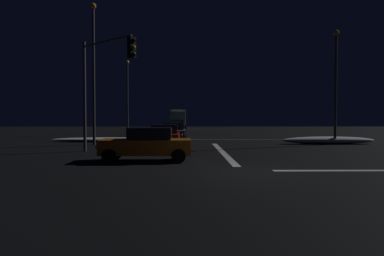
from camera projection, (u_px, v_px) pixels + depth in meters
name	position (u px, v px, depth m)	size (l,w,h in m)	color
ground	(241.00, 172.00, 14.77)	(120.00, 120.00, 0.10)	black
stop_line_north	(222.00, 152.00, 22.51)	(0.35, 13.22, 0.01)	white
centre_line_ns	(210.00, 140.00, 34.10)	(22.00, 0.15, 0.01)	yellow
snow_bank_left_curb	(108.00, 140.00, 31.25)	(9.15, 1.50, 0.35)	white
snow_bank_right_curb	(328.00, 140.00, 28.76)	(6.97, 1.50, 0.56)	white
sedan_red	(165.00, 137.00, 24.23)	(2.02, 4.33, 1.57)	maroon
sedan_gray	(174.00, 132.00, 30.36)	(2.02, 4.33, 1.57)	slate
sedan_silver	(173.00, 130.00, 36.69)	(2.02, 4.33, 1.57)	#B7B7BC
sedan_black	(175.00, 128.00, 41.94)	(2.02, 4.33, 1.57)	black
sedan_blue	(177.00, 126.00, 47.70)	(2.02, 4.33, 1.57)	navy
sedan_green	(176.00, 125.00, 54.33)	(2.02, 4.33, 1.57)	#14512D
box_truck	(178.00, 118.00, 62.06)	(2.68, 8.28, 3.08)	beige
sedan_orange_crossing	(147.00, 144.00, 17.99)	(4.33, 2.02, 1.57)	#C66014
traffic_signal_nw	(103.00, 73.00, 21.29)	(3.59, 3.59, 6.50)	#4C4C51
streetlamp_left_far	(127.00, 91.00, 43.81)	(0.44, 0.44, 8.44)	#424247
streetlamp_left_near	(94.00, 65.00, 27.79)	(0.44, 0.44, 10.26)	#424247
streetlamp_right_near	(336.00, 78.00, 28.08)	(0.44, 0.44, 8.41)	#424247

